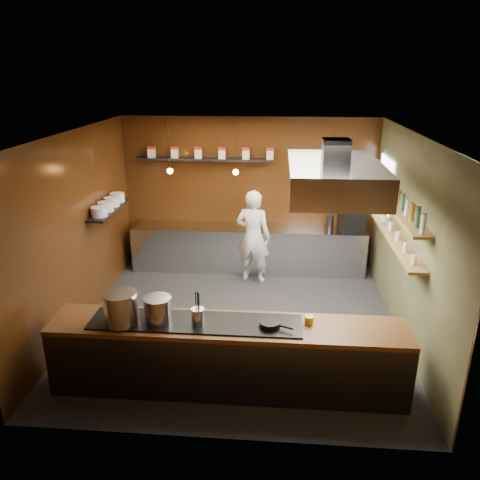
# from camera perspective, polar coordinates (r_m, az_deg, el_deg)

# --- Properties ---
(floor) EXTENTS (5.00, 5.00, 0.00)m
(floor) POSITION_cam_1_polar(r_m,az_deg,el_deg) (7.64, -0.13, -10.11)
(floor) COLOR black
(floor) RESTS_ON ground
(back_wall) EXTENTS (5.00, 0.00, 5.00)m
(back_wall) POSITION_cam_1_polar(r_m,az_deg,el_deg) (9.39, 1.15, 5.67)
(back_wall) COLOR #361909
(back_wall) RESTS_ON ground
(left_wall) EXTENTS (0.00, 5.00, 5.00)m
(left_wall) POSITION_cam_1_polar(r_m,az_deg,el_deg) (7.62, -19.23, 1.04)
(left_wall) COLOR #361909
(left_wall) RESTS_ON ground
(right_wall) EXTENTS (0.00, 5.00, 5.00)m
(right_wall) POSITION_cam_1_polar(r_m,az_deg,el_deg) (7.24, 19.97, -0.02)
(right_wall) COLOR #4B492A
(right_wall) RESTS_ON ground
(ceiling) EXTENTS (5.00, 5.00, 0.00)m
(ceiling) POSITION_cam_1_polar(r_m,az_deg,el_deg) (6.65, -0.15, 12.82)
(ceiling) COLOR silver
(ceiling) RESTS_ON back_wall
(window_pane) EXTENTS (0.00, 1.00, 1.00)m
(window_pane) POSITION_cam_1_polar(r_m,az_deg,el_deg) (8.71, 17.23, 6.32)
(window_pane) COLOR white
(window_pane) RESTS_ON right_wall
(prep_counter) EXTENTS (4.60, 0.65, 0.90)m
(prep_counter) POSITION_cam_1_polar(r_m,az_deg,el_deg) (9.39, 0.97, -1.04)
(prep_counter) COLOR silver
(prep_counter) RESTS_ON floor
(pass_counter) EXTENTS (4.40, 0.72, 0.94)m
(pass_counter) POSITION_cam_1_polar(r_m,az_deg,el_deg) (6.04, -1.48, -13.93)
(pass_counter) COLOR #38383D
(pass_counter) RESTS_ON floor
(tin_shelf) EXTENTS (2.60, 0.26, 0.04)m
(tin_shelf) POSITION_cam_1_polar(r_m,az_deg,el_deg) (9.20, -4.57, 9.78)
(tin_shelf) COLOR black
(tin_shelf) RESTS_ON back_wall
(plate_shelf) EXTENTS (0.30, 1.40, 0.04)m
(plate_shelf) POSITION_cam_1_polar(r_m,az_deg,el_deg) (8.42, -15.65, 3.57)
(plate_shelf) COLOR black
(plate_shelf) RESTS_ON left_wall
(bottle_shelf_upper) EXTENTS (0.26, 2.80, 0.04)m
(bottle_shelf_upper) POSITION_cam_1_polar(r_m,az_deg,el_deg) (7.36, 18.59, 3.89)
(bottle_shelf_upper) COLOR olive
(bottle_shelf_upper) RESTS_ON right_wall
(bottle_shelf_lower) EXTENTS (0.26, 2.80, 0.04)m
(bottle_shelf_lower) POSITION_cam_1_polar(r_m,az_deg,el_deg) (7.49, 18.19, 0.44)
(bottle_shelf_lower) COLOR olive
(bottle_shelf_lower) RESTS_ON right_wall
(extractor_hood) EXTENTS (1.20, 2.00, 0.72)m
(extractor_hood) POSITION_cam_1_polar(r_m,az_deg,el_deg) (6.36, 11.40, 7.56)
(extractor_hood) COLOR #38383D
(extractor_hood) RESTS_ON ceiling
(pendant_left) EXTENTS (0.10, 0.10, 0.95)m
(pendant_left) POSITION_cam_1_polar(r_m,az_deg,el_deg) (8.67, -8.55, 8.65)
(pendant_left) COLOR black
(pendant_left) RESTS_ON ceiling
(pendant_right) EXTENTS (0.10, 0.10, 0.95)m
(pendant_right) POSITION_cam_1_polar(r_m,az_deg,el_deg) (8.48, -0.53, 8.62)
(pendant_right) COLOR black
(pendant_right) RESTS_ON ceiling
(storage_tins) EXTENTS (2.43, 0.13, 0.22)m
(storage_tins) POSITION_cam_1_polar(r_m,az_deg,el_deg) (9.15, -3.65, 10.59)
(storage_tins) COLOR beige
(storage_tins) RESTS_ON tin_shelf
(plate_stacks) EXTENTS (0.26, 1.16, 0.16)m
(plate_stacks) POSITION_cam_1_polar(r_m,az_deg,el_deg) (8.40, -15.71, 4.22)
(plate_stacks) COLOR silver
(plate_stacks) RESTS_ON plate_shelf
(bottles) EXTENTS (0.06, 2.66, 0.24)m
(bottles) POSITION_cam_1_polar(r_m,az_deg,el_deg) (7.32, 18.71, 4.94)
(bottles) COLOR silver
(bottles) RESTS_ON bottle_shelf_upper
(wine_glasses) EXTENTS (0.07, 2.37, 0.13)m
(wine_glasses) POSITION_cam_1_polar(r_m,az_deg,el_deg) (7.47, 18.26, 1.06)
(wine_glasses) COLOR silver
(wine_glasses) RESTS_ON bottle_shelf_lower
(stockpot_large) EXTENTS (0.44, 0.44, 0.40)m
(stockpot_large) POSITION_cam_1_polar(r_m,az_deg,el_deg) (5.87, -14.29, -8.02)
(stockpot_large) COLOR silver
(stockpot_large) RESTS_ON pass_counter
(stockpot_small) EXTENTS (0.45, 0.45, 0.32)m
(stockpot_small) POSITION_cam_1_polar(r_m,az_deg,el_deg) (5.83, -9.97, -8.33)
(stockpot_small) COLOR #B0B2B7
(stockpot_small) RESTS_ON pass_counter
(utensil_crock) EXTENTS (0.20, 0.20, 0.21)m
(utensil_crock) POSITION_cam_1_polar(r_m,az_deg,el_deg) (5.73, -5.15, -9.26)
(utensil_crock) COLOR silver
(utensil_crock) RESTS_ON pass_counter
(frying_pan) EXTENTS (0.41, 0.26, 0.07)m
(frying_pan) POSITION_cam_1_polar(r_m,az_deg,el_deg) (5.70, 3.68, -10.21)
(frying_pan) COLOR black
(frying_pan) RESTS_ON pass_counter
(butter_jar) EXTENTS (0.14, 0.14, 0.10)m
(butter_jar) POSITION_cam_1_polar(r_m,az_deg,el_deg) (5.85, 8.42, -9.61)
(butter_jar) COLOR gold
(butter_jar) RESTS_ON pass_counter
(espresso_machine) EXTENTS (0.50, 0.49, 0.42)m
(espresso_machine) POSITION_cam_1_polar(r_m,az_deg,el_deg) (9.22, 13.44, 2.34)
(espresso_machine) COLOR black
(espresso_machine) RESTS_ON prep_counter
(chef) EXTENTS (0.73, 0.56, 1.79)m
(chef) POSITION_cam_1_polar(r_m,az_deg,el_deg) (8.74, 1.60, 0.41)
(chef) COLOR white
(chef) RESTS_ON floor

